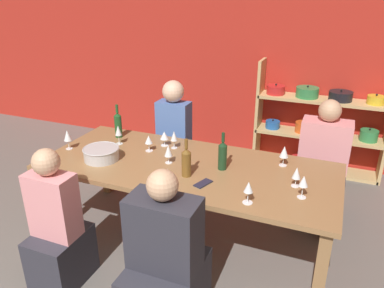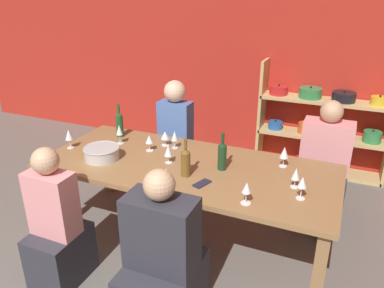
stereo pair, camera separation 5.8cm
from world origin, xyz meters
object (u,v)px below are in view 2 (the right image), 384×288
wine_glass_empty_d (119,131)px  wine_glass_red_b (69,135)px  wine_glass_white_a (175,136)px  person_near_b (162,269)px  wine_glass_empty_e (168,151)px  person_near_a (58,234)px  dining_table (187,173)px  wine_glass_empty_a (302,183)px  wine_glass_empty_f (296,174)px  person_far_a (322,174)px  wine_bottle_green (222,155)px  wine_bottle_dark (119,124)px  wine_glass_red_a (166,174)px  wine_glass_white_b (284,153)px  shelf_unit (323,128)px  cell_phone (202,184)px  wine_glass_empty_b (165,136)px  wine_glass_empty_g (149,140)px  wine_glass_empty_c (247,189)px  wine_bottle_amber (186,162)px  person_far_b (176,149)px  mixing_bowl (102,152)px

wine_glass_empty_d → wine_glass_red_b: (-0.36, -0.27, -0.00)m
wine_glass_white_a → person_near_b: bearing=-68.3°
wine_glass_empty_e → person_near_a: person_near_a is taller
dining_table → wine_glass_empty_a: wine_glass_empty_a is taller
wine_glass_white_a → wine_glass_empty_f: size_ratio=1.07×
wine_glass_white_a → person_far_a: bearing=26.6°
wine_bottle_green → person_near_b: size_ratio=0.28×
wine_bottle_dark → wine_glass_empty_f: size_ratio=2.11×
wine_glass_red_a → wine_glass_empty_f: 0.95m
wine_glass_white_b → person_near_a: bearing=-141.6°
shelf_unit → wine_bottle_green: (-0.63, -1.82, 0.30)m
person_near_a → wine_glass_white_b: bearing=38.4°
wine_glass_white_a → wine_glass_empty_f: 1.17m
wine_glass_empty_d → cell_phone: bearing=-23.0°
wine_glass_empty_b → person_far_a: (1.38, 0.62, -0.41)m
wine_bottle_green → person_near_a: 1.39m
wine_glass_red_a → wine_glass_empty_g: bearing=129.7°
wine_glass_white_a → wine_glass_empty_e: 0.31m
wine_glass_empty_b → wine_glass_empty_d: size_ratio=0.75×
shelf_unit → wine_bottle_dark: (-1.79, -1.53, 0.30)m
wine_glass_empty_c → wine_glass_red_b: size_ratio=0.90×
wine_bottle_dark → person_near_b: bearing=-47.8°
cell_phone → wine_glass_empty_c: bearing=-19.3°
wine_glass_empty_a → wine_glass_white_b: 0.51m
wine_glass_red_a → dining_table: bearing=91.6°
person_far_a → wine_glass_red_a: bearing=52.3°
wine_glass_white_a → person_near_a: (-0.44, -1.12, -0.44)m
wine_bottle_dark → wine_glass_empty_f: bearing=-11.4°
wine_bottle_amber → person_far_b: (-0.56, 0.97, -0.38)m
wine_glass_empty_c → wine_glass_white_b: bearing=79.5°
wine_glass_red_a → cell_phone: 0.29m
shelf_unit → dining_table: (-0.92, -1.86, 0.10)m
wine_glass_empty_f → wine_bottle_amber: bearing=-169.5°
dining_table → mixing_bowl: (-0.72, -0.18, 0.13)m
dining_table → person_far_a: person_far_a is taller
wine_glass_red_b → person_far_b: size_ratio=0.15×
wine_bottle_dark → wine_glass_white_a: 0.62m
wine_glass_empty_c → wine_glass_empty_f: wine_glass_empty_c is taller
wine_bottle_green → wine_glass_empty_d: wine_bottle_green is taller
wine_glass_red_b → person_near_a: size_ratio=0.16×
mixing_bowl → wine_glass_empty_g: 0.43m
person_near_a → person_near_b: size_ratio=0.98×
person_far_b → wine_glass_empty_a: bearing=146.1°
wine_glass_white_b → wine_glass_red_a: wine_glass_white_b is taller
wine_bottle_dark → wine_glass_empty_g: size_ratio=2.21×
mixing_bowl → cell_phone: 0.96m
wine_glass_white_a → person_near_b: (0.45, -1.13, -0.45)m
wine_bottle_green → cell_phone: 0.32m
wine_glass_red_a → person_far_b: size_ratio=0.12×
wine_glass_empty_c → wine_bottle_amber: bearing=159.1°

